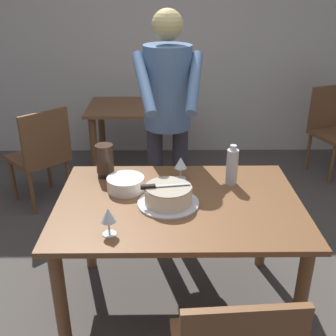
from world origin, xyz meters
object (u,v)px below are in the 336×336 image
main_dining_table (179,219)px  background_chair_0 (41,154)px  water_bottle (232,166)px  cake_knife (155,186)px  cake_on_platter (168,196)px  wine_glass_near (108,216)px  hurricane_lamp (105,160)px  background_chair_1 (333,127)px  plate_stack (126,184)px  person_cutting_cake (168,110)px  wine_glass_far (181,163)px  background_table (139,121)px

main_dining_table → background_chair_0: background_chair_0 is taller
main_dining_table → water_bottle: size_ratio=5.45×
cake_knife → background_chair_0: (-1.03, 1.37, -0.37)m
cake_on_platter → wine_glass_near: bearing=-134.8°
main_dining_table → hurricane_lamp: hurricane_lamp is taller
background_chair_0 → background_chair_1: (2.84, 0.68, 0.00)m
water_bottle → hurricane_lamp: bearing=171.6°
plate_stack → person_cutting_cake: bearing=65.5°
cake_on_platter → wine_glass_near: (-0.29, -0.29, 0.05)m
wine_glass_far → cake_on_platter: bearing=-104.0°
main_dining_table → cake_on_platter: cake_on_platter is taller
water_bottle → background_chair_1: 2.28m
main_dining_table → cake_on_platter: 0.18m
main_dining_table → hurricane_lamp: 0.60m
main_dining_table → background_chair_0: bearing=131.3°
cake_knife → water_bottle: water_bottle is taller
person_cutting_cake → background_chair_0: person_cutting_cake is taller
plate_stack → background_table: (-0.03, 1.83, -0.21)m
cake_on_platter → person_cutting_cake: size_ratio=0.20×
wine_glass_far → water_bottle: (0.30, -0.07, 0.01)m
plate_stack → water_bottle: (0.63, 0.08, 0.07)m
background_table → wine_glass_near: bearing=-90.3°
person_cutting_cake → background_chair_1: size_ratio=1.91×
wine_glass_near → wine_glass_far: 0.71m
background_table → background_chair_0: size_ratio=1.11×
water_bottle → background_chair_0: bearing=143.2°
wine_glass_near → cake_knife: bearing=52.2°
cake_knife → plate_stack: (-0.18, 0.18, -0.08)m
hurricane_lamp → person_cutting_cake: size_ratio=0.12×
wine_glass_far → background_table: wine_glass_far is taller
plate_stack → background_table: bearing=91.0°
background_chair_0 → background_chair_1: 2.92m
main_dining_table → water_bottle: 0.45m
background_chair_0 → background_chair_1: bearing=13.5°
background_table → background_chair_1: bearing=1.3°
water_bottle → person_cutting_cake: bearing=128.6°
main_dining_table → person_cutting_cake: size_ratio=0.79×
background_table → main_dining_table: bearing=-80.2°
wine_glass_near → person_cutting_cake: bearing=73.9°
background_table → background_chair_1: (2.02, 0.04, -0.09)m
hurricane_lamp → plate_stack: bearing=-53.1°
wine_glass_near → background_chair_0: size_ratio=0.16×
cake_knife → background_table: (-0.21, 2.01, -0.29)m
cake_knife → background_table: bearing=95.9°
main_dining_table → cake_on_platter: size_ratio=4.01×
water_bottle → person_cutting_cake: person_cutting_cake is taller
main_dining_table → background_chair_1: bearing=50.1°
main_dining_table → plate_stack: bearing=156.0°
main_dining_table → background_table: (-0.34, 1.96, -0.06)m
cake_knife → background_chair_0: 1.75m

